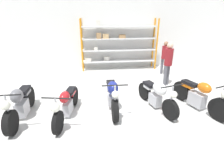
{
  "coord_description": "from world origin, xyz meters",
  "views": [
    {
      "loc": [
        -0.58,
        -4.8,
        2.79
      ],
      "look_at": [
        0.0,
        0.4,
        0.7
      ],
      "focal_mm": 28.0,
      "sensor_mm": 36.0,
      "label": 1
    }
  ],
  "objects_px": {
    "person_browsing": "(165,55)",
    "person_near_rack": "(168,61)",
    "motorcycle_orange": "(200,96)",
    "motorcycle_white": "(157,95)",
    "motorcycle_blue": "(112,95)",
    "shelving_rack": "(117,44)",
    "motorcycle_red": "(66,104)",
    "motorcycle_grey": "(20,104)"
  },
  "relations": [
    {
      "from": "person_browsing",
      "to": "person_near_rack",
      "type": "bearing_deg",
      "value": 20.53
    },
    {
      "from": "motorcycle_orange",
      "to": "person_browsing",
      "type": "distance_m",
      "value": 3.56
    },
    {
      "from": "motorcycle_white",
      "to": "motorcycle_blue",
      "type": "bearing_deg",
      "value": -110.38
    },
    {
      "from": "shelving_rack",
      "to": "motorcycle_blue",
      "type": "relative_size",
      "value": 1.93
    },
    {
      "from": "shelving_rack",
      "to": "person_near_rack",
      "type": "distance_m",
      "value": 3.14
    },
    {
      "from": "motorcycle_red",
      "to": "person_near_rack",
      "type": "relative_size",
      "value": 1.18
    },
    {
      "from": "motorcycle_grey",
      "to": "person_near_rack",
      "type": "height_order",
      "value": "person_near_rack"
    },
    {
      "from": "motorcycle_blue",
      "to": "motorcycle_orange",
      "type": "relative_size",
      "value": 1.0
    },
    {
      "from": "motorcycle_blue",
      "to": "motorcycle_white",
      "type": "relative_size",
      "value": 1.05
    },
    {
      "from": "motorcycle_red",
      "to": "person_browsing",
      "type": "bearing_deg",
      "value": 140.14
    },
    {
      "from": "shelving_rack",
      "to": "person_near_rack",
      "type": "bearing_deg",
      "value": -55.89
    },
    {
      "from": "motorcycle_red",
      "to": "motorcycle_blue",
      "type": "relative_size",
      "value": 1.02
    },
    {
      "from": "motorcycle_blue",
      "to": "motorcycle_white",
      "type": "bearing_deg",
      "value": 85.02
    },
    {
      "from": "motorcycle_blue",
      "to": "motorcycle_white",
      "type": "xyz_separation_m",
      "value": [
        1.38,
        -0.13,
        -0.01
      ]
    },
    {
      "from": "motorcycle_blue",
      "to": "motorcycle_white",
      "type": "height_order",
      "value": "motorcycle_blue"
    },
    {
      "from": "motorcycle_grey",
      "to": "shelving_rack",
      "type": "bearing_deg",
      "value": 143.11
    },
    {
      "from": "shelving_rack",
      "to": "motorcycle_grey",
      "type": "bearing_deg",
      "value": -126.12
    },
    {
      "from": "motorcycle_red",
      "to": "person_near_rack",
      "type": "xyz_separation_m",
      "value": [
        3.83,
        2.12,
        0.6
      ]
    },
    {
      "from": "motorcycle_blue",
      "to": "person_browsing",
      "type": "relative_size",
      "value": 1.28
    },
    {
      "from": "shelving_rack",
      "to": "motorcycle_orange",
      "type": "height_order",
      "value": "shelving_rack"
    },
    {
      "from": "person_browsing",
      "to": "motorcycle_blue",
      "type": "bearing_deg",
      "value": -4.57
    },
    {
      "from": "motorcycle_blue",
      "to": "motorcycle_orange",
      "type": "bearing_deg",
      "value": 83.6
    },
    {
      "from": "motorcycle_orange",
      "to": "person_browsing",
      "type": "relative_size",
      "value": 1.27
    },
    {
      "from": "shelving_rack",
      "to": "motorcycle_red",
      "type": "distance_m",
      "value": 5.22
    },
    {
      "from": "shelving_rack",
      "to": "person_near_rack",
      "type": "relative_size",
      "value": 2.24
    },
    {
      "from": "motorcycle_blue",
      "to": "motorcycle_orange",
      "type": "distance_m",
      "value": 2.7
    },
    {
      "from": "motorcycle_red",
      "to": "person_browsing",
      "type": "height_order",
      "value": "person_browsing"
    },
    {
      "from": "person_near_rack",
      "to": "shelving_rack",
      "type": "bearing_deg",
      "value": -0.68
    },
    {
      "from": "motorcycle_orange",
      "to": "person_browsing",
      "type": "xyz_separation_m",
      "value": [
        0.26,
        3.52,
        0.5
      ]
    },
    {
      "from": "motorcycle_red",
      "to": "motorcycle_blue",
      "type": "bearing_deg",
      "value": 115.34
    },
    {
      "from": "motorcycle_white",
      "to": "motorcycle_orange",
      "type": "relative_size",
      "value": 0.95
    },
    {
      "from": "motorcycle_red",
      "to": "motorcycle_orange",
      "type": "height_order",
      "value": "motorcycle_orange"
    },
    {
      "from": "shelving_rack",
      "to": "person_browsing",
      "type": "distance_m",
      "value": 2.52
    },
    {
      "from": "shelving_rack",
      "to": "motorcycle_white",
      "type": "distance_m",
      "value": 4.6
    },
    {
      "from": "motorcycle_grey",
      "to": "person_browsing",
      "type": "bearing_deg",
      "value": 121.14
    },
    {
      "from": "shelving_rack",
      "to": "person_browsing",
      "type": "bearing_deg",
      "value": -27.38
    },
    {
      "from": "motorcycle_grey",
      "to": "person_browsing",
      "type": "distance_m",
      "value": 6.57
    },
    {
      "from": "motorcycle_grey",
      "to": "motorcycle_blue",
      "type": "bearing_deg",
      "value": 94.92
    },
    {
      "from": "motorcycle_red",
      "to": "person_near_rack",
      "type": "distance_m",
      "value": 4.42
    },
    {
      "from": "person_browsing",
      "to": "person_near_rack",
      "type": "height_order",
      "value": "person_near_rack"
    },
    {
      "from": "shelving_rack",
      "to": "motorcycle_grey",
      "type": "xyz_separation_m",
      "value": [
        -3.36,
        -4.61,
        -0.89
      ]
    },
    {
      "from": "motorcycle_white",
      "to": "person_near_rack",
      "type": "relative_size",
      "value": 1.1
    }
  ]
}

